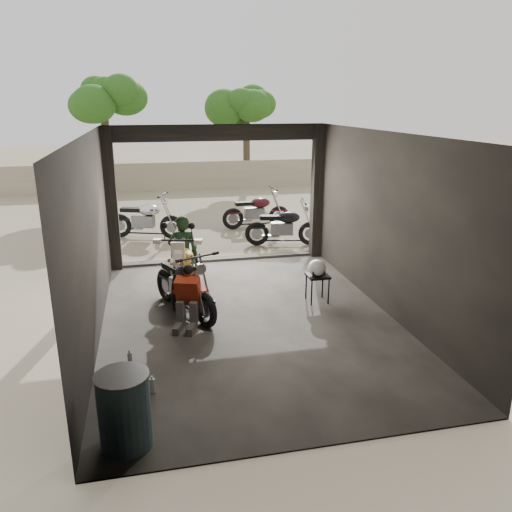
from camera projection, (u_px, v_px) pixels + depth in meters
name	position (u px, v px, depth m)	size (l,w,h in m)	color
ground	(249.00, 320.00, 8.78)	(80.00, 80.00, 0.00)	#7A6D56
garage	(242.00, 242.00, 8.91)	(7.00, 7.13, 3.20)	#2D2B28
boundary_wall	(184.00, 176.00, 21.66)	(18.00, 0.30, 1.20)	gray
tree_left	(102.00, 93.00, 18.64)	(2.20, 2.20, 5.60)	#382B1E
tree_right	(246.00, 104.00, 21.36)	(2.20, 2.20, 5.00)	#382B1E
main_bike	(185.00, 264.00, 9.67)	(0.83, 2.02, 1.35)	beige
left_bike	(184.00, 281.00, 8.89)	(0.75, 1.82, 1.23)	black
outside_bike_a	(145.00, 216.00, 13.86)	(0.78, 1.89, 1.28)	black
outside_bike_b	(256.00, 208.00, 15.00)	(0.74, 1.80, 1.22)	#3C0E17
outside_bike_c	(284.00, 223.00, 13.17)	(0.74, 1.79, 1.21)	black
rider	(183.00, 255.00, 9.80)	(0.58, 0.38, 1.60)	black
mechanic	(187.00, 300.00, 8.30)	(0.53, 0.72, 1.04)	red
stool	(318.00, 279.00, 9.43)	(0.40, 0.40, 0.56)	black
helmet	(317.00, 268.00, 9.30)	(0.33, 0.35, 0.32)	white
oil_drum	(125.00, 412.00, 5.44)	(0.57, 0.57, 0.89)	#40646C
sign_post	(363.00, 177.00, 12.58)	(0.90, 0.08, 2.70)	black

